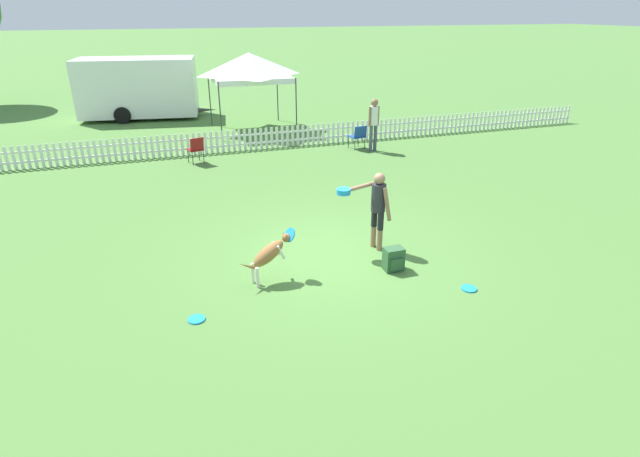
# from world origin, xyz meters

# --- Properties ---
(ground_plane) EXTENTS (240.00, 240.00, 0.00)m
(ground_plane) POSITION_xyz_m (0.00, 0.00, 0.00)
(ground_plane) COLOR #4C7A38
(handler_person) EXTENTS (1.04, 0.46, 1.57)m
(handler_person) POSITION_xyz_m (0.79, -0.03, 0.99)
(handler_person) COLOR #8C664C
(handler_person) RESTS_ON ground_plane
(leaping_dog) EXTENTS (1.09, 0.47, 0.90)m
(leaping_dog) POSITION_xyz_m (-1.46, -0.61, 0.54)
(leaping_dog) COLOR olive
(leaping_dog) RESTS_ON ground_plane
(frisbee_near_handler) EXTENTS (0.27, 0.27, 0.02)m
(frisbee_near_handler) POSITION_xyz_m (1.69, -2.02, 0.01)
(frisbee_near_handler) COLOR #1E8CD8
(frisbee_near_handler) RESTS_ON ground_plane
(frisbee_near_dog) EXTENTS (0.27, 0.27, 0.02)m
(frisbee_near_dog) POSITION_xyz_m (-2.85, -1.45, 0.01)
(frisbee_near_dog) COLOR #1E8CD8
(frisbee_near_dog) RESTS_ON ground_plane
(backpack_on_grass) EXTENTS (0.35, 0.29, 0.44)m
(backpack_on_grass) POSITION_xyz_m (0.77, -0.97, 0.22)
(backpack_on_grass) COLOR #2D5633
(backpack_on_grass) RESTS_ON ground_plane
(picket_fence) EXTENTS (27.09, 0.04, 0.71)m
(picket_fence) POSITION_xyz_m (0.00, 8.28, 0.36)
(picket_fence) COLOR white
(picket_fence) RESTS_ON ground_plane
(folding_chair_blue_left) EXTENTS (0.56, 0.58, 0.81)m
(folding_chair_blue_left) POSITION_xyz_m (3.50, 7.20, 0.48)
(folding_chair_blue_left) COLOR #333338
(folding_chair_blue_left) RESTS_ON ground_plane
(folding_chair_center) EXTENTS (0.54, 0.55, 0.83)m
(folding_chair_center) POSITION_xyz_m (-1.90, 7.20, 0.50)
(folding_chair_center) COLOR #333338
(folding_chair_center) RESTS_ON ground_plane
(canopy_tent_main) EXTENTS (2.86, 2.86, 2.90)m
(canopy_tent_main) POSITION_xyz_m (0.68, 11.24, 2.39)
(canopy_tent_main) COLOR #333338
(canopy_tent_main) RESTS_ON ground_plane
(spectator_standing) EXTENTS (0.41, 0.27, 1.73)m
(spectator_standing) POSITION_xyz_m (3.87, 6.80, 1.06)
(spectator_standing) COLOR #474C5B
(spectator_standing) RESTS_ON ground_plane
(equipment_trailer) EXTENTS (5.75, 2.94, 2.50)m
(equipment_trailer) POSITION_xyz_m (-3.42, 15.16, 1.32)
(equipment_trailer) COLOR white
(equipment_trailer) RESTS_ON ground_plane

